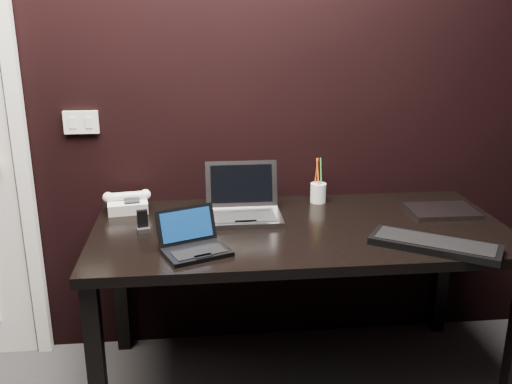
{
  "coord_description": "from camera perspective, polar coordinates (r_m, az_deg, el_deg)",
  "views": [
    {
      "loc": [
        -0.11,
        -0.77,
        1.59
      ],
      "look_at": [
        0.11,
        1.35,
        0.91
      ],
      "focal_mm": 40.0,
      "sensor_mm": 36.0,
      "label": 1
    }
  ],
  "objects": [
    {
      "name": "silver_laptop",
      "position": [
        2.45,
        -1.26,
        -1.59
      ],
      "size": [
        0.32,
        0.29,
        0.22
      ],
      "color": "#929397",
      "rests_on": "desk"
    },
    {
      "name": "wall_switch",
      "position": [
        2.65,
        -17.09,
        6.68
      ],
      "size": [
        0.15,
        0.02,
        0.1
      ],
      "color": "silver",
      "rests_on": "wall_back"
    },
    {
      "name": "desk",
      "position": [
        2.39,
        4.41,
        -5.19
      ],
      "size": [
        1.7,
        0.8,
        0.74
      ],
      "color": "black",
      "rests_on": "ground"
    },
    {
      "name": "netbook",
      "position": [
        2.12,
        -6.24,
        -5.19
      ],
      "size": [
        0.29,
        0.28,
        0.15
      ],
      "color": "black",
      "rests_on": "desk"
    },
    {
      "name": "pen_cup",
      "position": [
        2.65,
        6.24,
        0.01
      ],
      "size": [
        0.08,
        0.08,
        0.21
      ],
      "color": "silver",
      "rests_on": "desk"
    },
    {
      "name": "desk_phone",
      "position": [
        2.59,
        -12.74,
        -1.05
      ],
      "size": [
        0.21,
        0.18,
        0.1
      ],
      "color": "silver",
      "rests_on": "desk"
    },
    {
      "name": "closed_laptop",
      "position": [
        2.64,
        18.07,
        -1.8
      ],
      "size": [
        0.29,
        0.21,
        0.02
      ],
      "color": "gray",
      "rests_on": "desk"
    },
    {
      "name": "ext_keyboard",
      "position": [
        2.24,
        17.45,
        -5.03
      ],
      "size": [
        0.48,
        0.39,
        0.03
      ],
      "color": "black",
      "rests_on": "desk"
    },
    {
      "name": "mobile_phone",
      "position": [
        2.34,
        -11.26,
        -3.12
      ],
      "size": [
        0.06,
        0.05,
        0.09
      ],
      "color": "black",
      "rests_on": "desk"
    },
    {
      "name": "wall_back",
      "position": [
        2.58,
        -3.55,
        11.22
      ],
      "size": [
        4.0,
        0.0,
        4.0
      ],
      "primitive_type": "plane",
      "rotation": [
        1.57,
        0.0,
        0.0
      ],
      "color": "black",
      "rests_on": "ground"
    }
  ]
}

